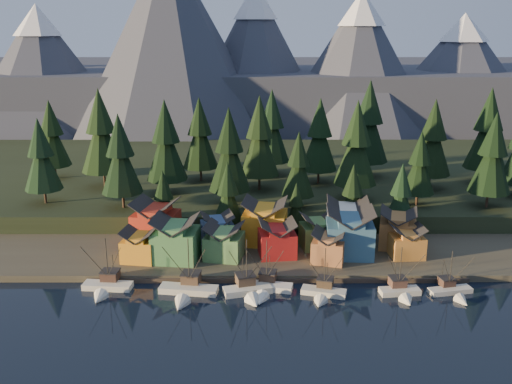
{
  "coord_description": "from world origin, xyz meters",
  "views": [
    {
      "loc": [
        -5.25,
        -95.38,
        52.61
      ],
      "look_at": [
        -5.04,
        30.0,
        15.56
      ],
      "focal_mm": 40.0,
      "sensor_mm": 36.0,
      "label": 1
    }
  ],
  "objects_px": {
    "boat_4": "(323,287)",
    "boat_1": "(187,285)",
    "house_front_0": "(140,244)",
    "house_back_1": "(217,229)",
    "house_back_0": "(156,221)",
    "boat_0": "(105,281)",
    "boat_2": "(249,284)",
    "house_front_1": "(176,237)",
    "boat_5": "(402,286)",
    "boat_6": "(453,287)",
    "boat_3": "(265,282)"
  },
  "relations": [
    {
      "from": "boat_0",
      "to": "boat_5",
      "type": "height_order",
      "value": "boat_0"
    },
    {
      "from": "boat_4",
      "to": "house_back_1",
      "type": "relative_size",
      "value": 1.23
    },
    {
      "from": "house_back_0",
      "to": "boat_5",
      "type": "bearing_deg",
      "value": -12.9
    },
    {
      "from": "boat_3",
      "to": "house_back_0",
      "type": "xyz_separation_m",
      "value": [
        -25.89,
        23.25,
        5.1
      ]
    },
    {
      "from": "house_front_1",
      "to": "boat_1",
      "type": "bearing_deg",
      "value": -68.57
    },
    {
      "from": "house_front_1",
      "to": "house_back_1",
      "type": "distance_m",
      "value": 11.8
    },
    {
      "from": "boat_1",
      "to": "boat_3",
      "type": "distance_m",
      "value": 15.84
    },
    {
      "from": "boat_4",
      "to": "house_back_0",
      "type": "distance_m",
      "value": 45.63
    },
    {
      "from": "boat_0",
      "to": "boat_4",
      "type": "relative_size",
      "value": 1.11
    },
    {
      "from": "boat_2",
      "to": "house_front_1",
      "type": "height_order",
      "value": "house_front_1"
    },
    {
      "from": "boat_4",
      "to": "boat_2",
      "type": "bearing_deg",
      "value": -166.57
    },
    {
      "from": "house_back_0",
      "to": "house_back_1",
      "type": "relative_size",
      "value": 1.32
    },
    {
      "from": "boat_4",
      "to": "boat_1",
      "type": "bearing_deg",
      "value": -165.33
    },
    {
      "from": "boat_2",
      "to": "boat_4",
      "type": "relative_size",
      "value": 1.16
    },
    {
      "from": "boat_0",
      "to": "house_back_1",
      "type": "distance_m",
      "value": 30.12
    },
    {
      "from": "house_front_1",
      "to": "boat_5",
      "type": "bearing_deg",
      "value": -11.49
    },
    {
      "from": "house_front_1",
      "to": "house_front_0",
      "type": "bearing_deg",
      "value": -170.85
    },
    {
      "from": "boat_0",
      "to": "house_back_0",
      "type": "distance_m",
      "value": 24.4
    },
    {
      "from": "boat_2",
      "to": "boat_3",
      "type": "height_order",
      "value": "boat_2"
    },
    {
      "from": "boat_6",
      "to": "house_back_1",
      "type": "bearing_deg",
      "value": 143.48
    },
    {
      "from": "boat_2",
      "to": "boat_6",
      "type": "bearing_deg",
      "value": -15.13
    },
    {
      "from": "house_front_0",
      "to": "boat_6",
      "type": "bearing_deg",
      "value": -3.9
    },
    {
      "from": "boat_1",
      "to": "house_front_0",
      "type": "height_order",
      "value": "boat_1"
    },
    {
      "from": "house_back_0",
      "to": "house_front_1",
      "type": "bearing_deg",
      "value": -46.39
    },
    {
      "from": "boat_1",
      "to": "boat_3",
      "type": "height_order",
      "value": "boat_1"
    },
    {
      "from": "boat_2",
      "to": "boat_6",
      "type": "height_order",
      "value": "boat_2"
    },
    {
      "from": "boat_1",
      "to": "house_back_1",
      "type": "distance_m",
      "value": 23.43
    },
    {
      "from": "boat_2",
      "to": "house_back_0",
      "type": "height_order",
      "value": "house_back_0"
    },
    {
      "from": "boat_1",
      "to": "house_front_1",
      "type": "relative_size",
      "value": 1.25
    },
    {
      "from": "house_back_1",
      "to": "boat_0",
      "type": "bearing_deg",
      "value": -149.93
    },
    {
      "from": "boat_0",
      "to": "boat_6",
      "type": "distance_m",
      "value": 70.6
    },
    {
      "from": "boat_5",
      "to": "house_front_1",
      "type": "relative_size",
      "value": 1.03
    },
    {
      "from": "house_back_0",
      "to": "boat_0",
      "type": "bearing_deg",
      "value": -93.93
    },
    {
      "from": "boat_0",
      "to": "house_back_0",
      "type": "height_order",
      "value": "house_back_0"
    },
    {
      "from": "boat_3",
      "to": "boat_6",
      "type": "height_order",
      "value": "boat_3"
    },
    {
      "from": "boat_6",
      "to": "house_back_0",
      "type": "distance_m",
      "value": 68.73
    },
    {
      "from": "boat_5",
      "to": "house_front_0",
      "type": "xyz_separation_m",
      "value": [
        -55.32,
        14.71,
        3.1
      ]
    },
    {
      "from": "boat_4",
      "to": "house_front_0",
      "type": "relative_size",
      "value": 1.33
    },
    {
      "from": "boat_4",
      "to": "boat_5",
      "type": "distance_m",
      "value": 15.86
    },
    {
      "from": "boat_1",
      "to": "boat_0",
      "type": "bearing_deg",
      "value": -178.79
    },
    {
      "from": "house_front_0",
      "to": "house_back_1",
      "type": "bearing_deg",
      "value": 34.12
    },
    {
      "from": "house_front_0",
      "to": "house_back_1",
      "type": "distance_m",
      "value": 18.78
    },
    {
      "from": "boat_2",
      "to": "boat_1",
      "type": "bearing_deg",
      "value": 165.14
    },
    {
      "from": "boat_5",
      "to": "house_back_1",
      "type": "bearing_deg",
      "value": 142.56
    },
    {
      "from": "boat_5",
      "to": "house_back_1",
      "type": "relative_size",
      "value": 1.24
    },
    {
      "from": "boat_1",
      "to": "boat_6",
      "type": "bearing_deg",
      "value": 8.2
    },
    {
      "from": "boat_1",
      "to": "house_back_0",
      "type": "height_order",
      "value": "house_back_0"
    },
    {
      "from": "boat_6",
      "to": "boat_5",
      "type": "bearing_deg",
      "value": 170.09
    },
    {
      "from": "house_front_0",
      "to": "house_front_1",
      "type": "height_order",
      "value": "house_front_1"
    },
    {
      "from": "boat_0",
      "to": "boat_6",
      "type": "bearing_deg",
      "value": 3.58
    }
  ]
}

